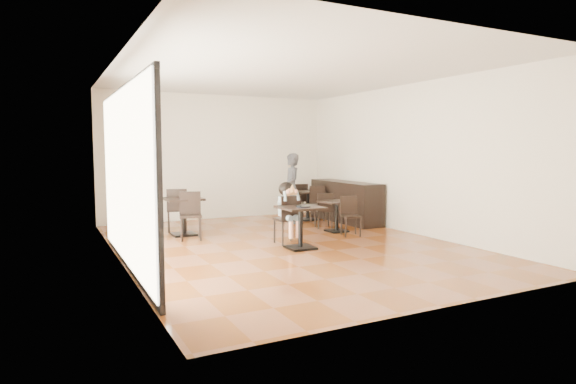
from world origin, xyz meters
TOP-DOWN VIEW (x-y plane):
  - floor at (0.00, 0.00)m, footprint 6.00×8.00m
  - ceiling at (0.00, 0.00)m, footprint 6.00×8.00m
  - wall_back at (0.00, 4.00)m, footprint 6.00×0.01m
  - wall_front at (0.00, -4.00)m, footprint 6.00×0.01m
  - wall_left at (-3.00, 0.00)m, footprint 0.01×8.00m
  - wall_right at (3.00, 0.00)m, footprint 0.01×8.00m
  - storefront_window at (-2.97, -0.50)m, footprint 0.04×4.50m
  - child_table at (0.08, -0.39)m, footprint 0.74×0.74m
  - child_chair at (0.08, 0.16)m, footprint 0.42×0.42m
  - child at (0.08, 0.16)m, footprint 0.42×0.59m
  - plate at (0.08, -0.49)m, footprint 0.26×0.26m
  - pizza_slice at (0.08, -0.03)m, footprint 0.27×0.21m
  - adult_patron at (1.32, 2.35)m, footprint 0.53×0.70m
  - cafe_table_mid at (1.64, 0.83)m, footprint 0.80×0.80m
  - cafe_table_left at (-1.47, 1.93)m, footprint 0.90×0.90m
  - cafe_table_back at (1.95, 2.65)m, footprint 0.84×0.84m
  - chair_mid_a at (1.64, 1.38)m, footprint 0.46×0.46m
  - chair_mid_b at (1.64, 0.28)m, footprint 0.46×0.46m
  - chair_left_a at (-1.47, 2.48)m, footprint 0.52×0.52m
  - chair_left_b at (-1.47, 1.38)m, footprint 0.52×0.52m
  - chair_back_a at (1.97, 3.20)m, footprint 0.48×0.48m
  - chair_back_b at (1.97, 2.10)m, footprint 0.48×0.48m
  - service_counter at (2.65, 2.00)m, footprint 0.60×2.40m

SIDE VIEW (x-z plane):
  - floor at x=0.00m, z-range -0.01..0.01m
  - cafe_table_mid at x=1.64m, z-range 0.00..0.68m
  - cafe_table_back at x=1.95m, z-range 0.00..0.75m
  - child_table at x=0.08m, z-range 0.00..0.78m
  - cafe_table_left at x=-1.47m, z-range 0.00..0.79m
  - chair_mid_a at x=1.64m, z-range 0.00..0.82m
  - chair_mid_b at x=1.64m, z-range 0.00..0.82m
  - chair_back_a at x=1.97m, z-range 0.00..0.90m
  - chair_back_b at x=1.97m, z-range 0.00..0.90m
  - child_chair at x=0.08m, z-range 0.00..0.94m
  - chair_left_a at x=-1.47m, z-range 0.00..0.95m
  - chair_left_b at x=-1.47m, z-range 0.00..0.95m
  - service_counter at x=2.65m, z-range 0.00..1.00m
  - child at x=0.08m, z-range 0.00..1.18m
  - plate at x=0.08m, z-range 0.78..0.79m
  - adult_patron at x=1.32m, z-range 0.00..1.71m
  - pizza_slice at x=0.08m, z-range 0.99..1.05m
  - storefront_window at x=-2.97m, z-range 0.10..2.70m
  - wall_back at x=0.00m, z-range 0.00..3.20m
  - wall_front at x=0.00m, z-range 0.00..3.20m
  - wall_left at x=-3.00m, z-range 0.00..3.20m
  - wall_right at x=3.00m, z-range 0.00..3.20m
  - ceiling at x=0.00m, z-range 3.20..3.21m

